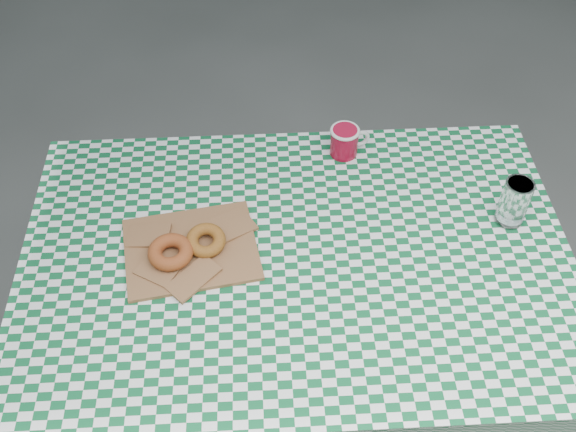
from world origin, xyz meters
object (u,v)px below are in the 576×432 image
Objects in this scene: coffee_mug at (344,142)px; drinking_glass at (514,202)px; paper_bag at (191,248)px; table at (296,344)px.

drinking_glass reaches higher than coffee_mug.
table is at bearing -3.92° from paper_bag.
table is at bearing -168.24° from drinking_glass.
paper_bag is at bearing 173.51° from table.
drinking_glass is (0.75, 0.09, 0.05)m from paper_bag.
drinking_glass is at bearing 9.19° from table.
paper_bag is 0.76m from drinking_glass.
paper_bag is 2.10× the size of coffee_mug.
drinking_glass is (0.38, -0.24, 0.02)m from coffee_mug.
table is 8.72× the size of coffee_mug.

